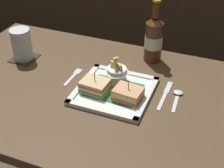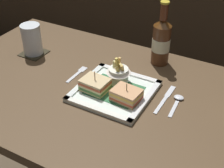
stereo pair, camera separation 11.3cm
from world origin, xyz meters
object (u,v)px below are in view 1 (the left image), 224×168
sandwich_half_left (95,86)px  spoon (177,95)px  beer_bottle (154,38)px  knife (165,94)px  square_plate (114,91)px  fork (74,76)px  water_glass (22,46)px  dining_table (110,125)px  fries_cup (116,72)px  sandwich_half_right (128,94)px

sandwich_half_left → spoon: bearing=17.8°
beer_bottle → knife: (0.11, -0.21, -0.10)m
square_plate → fork: (-0.18, 0.04, -0.00)m
sandwich_half_left → water_glass: (-0.37, 0.11, 0.03)m
dining_table → fries_cup: size_ratio=12.52×
sandwich_half_left → beer_bottle: (0.13, 0.30, 0.07)m
fork → spoon: bearing=2.9°
square_plate → beer_bottle: 0.29m
dining_table → sandwich_half_left: sandwich_half_left is taller
sandwich_half_right → knife: size_ratio=0.57×
square_plate → sandwich_half_left: bearing=-155.0°
dining_table → sandwich_half_right: size_ratio=13.30×
beer_bottle → dining_table: bearing=-104.9°
fries_cup → knife: 0.19m
dining_table → square_plate: size_ratio=5.10×
knife → fries_cup: bearing=-179.3°
sandwich_half_left → knife: size_ratio=0.57×
dining_table → sandwich_half_right: (0.07, -0.02, 0.18)m
beer_bottle → fork: beer_bottle is taller
sandwich_half_right → water_glass: water_glass is taller
square_plate → spoon: 0.22m
sandwich_half_right → water_glass: 0.51m
sandwich_half_left → water_glass: 0.39m
beer_bottle → fork: (-0.25, -0.23, -0.10)m
dining_table → water_glass: (-0.42, 0.10, 0.21)m
fries_cup → beer_bottle: bearing=70.3°
spoon → sandwich_half_right: bearing=-149.9°
fries_cup → water_glass: bearing=176.2°
sandwich_half_left → beer_bottle: 0.33m
sandwich_half_left → spoon: 0.29m
dining_table → knife: size_ratio=7.63×
water_glass → square_plate: bearing=-10.7°
sandwich_half_left → sandwich_half_right: 0.12m
square_plate → beer_bottle: beer_bottle is taller
beer_bottle → fries_cup: bearing=-109.7°
fries_cup → spoon: size_ratio=0.86×
square_plate → sandwich_half_right: size_ratio=2.61×
knife → sandwich_half_left: bearing=-160.1°
sandwich_half_right → fries_cup: 0.11m
sandwich_half_right → water_glass: bearing=167.4°
sandwich_half_right → beer_bottle: size_ratio=0.39×
square_plate → knife: size_ratio=1.50×
sandwich_half_left → sandwich_half_right: bearing=0.0°
sandwich_half_left → fries_cup: (0.05, 0.08, 0.02)m
fries_cup → water_glass: 0.42m
sandwich_half_right → fork: 0.26m
sandwich_half_right → fork: size_ratio=0.82×
square_plate → spoon: (0.22, 0.06, -0.00)m
sandwich_half_left → knife: 0.25m
sandwich_half_left → fries_cup: fries_cup is taller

